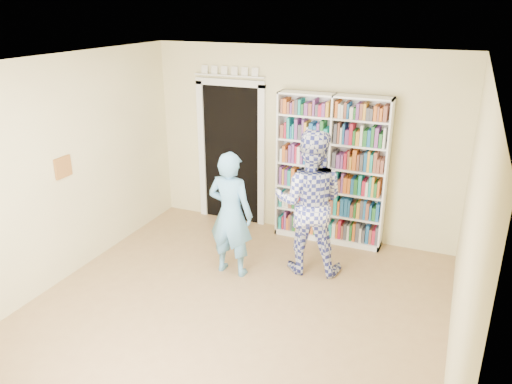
{
  "coord_description": "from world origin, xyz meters",
  "views": [
    {
      "loc": [
        2.07,
        -4.12,
        3.23
      ],
      "look_at": [
        -0.03,
        0.9,
        1.16
      ],
      "focal_mm": 35.0,
      "sensor_mm": 36.0,
      "label": 1
    }
  ],
  "objects": [
    {
      "name": "wall_back",
      "position": [
        0.0,
        2.5,
        1.35
      ],
      "size": [
        4.5,
        0.0,
        4.5
      ],
      "primitive_type": "plane",
      "rotation": [
        1.57,
        0.0,
        0.0
      ],
      "color": "beige",
      "rests_on": "floor"
    },
    {
      "name": "bookshelf",
      "position": [
        0.49,
        2.34,
        1.06
      ],
      "size": [
        1.53,
        0.29,
        2.11
      ],
      "rotation": [
        0.0,
        0.0,
        0.33
      ],
      "color": "white",
      "rests_on": "floor"
    },
    {
      "name": "doorway",
      "position": [
        -1.1,
        2.48,
        1.18
      ],
      "size": [
        1.1,
        0.08,
        2.43
      ],
      "color": "black",
      "rests_on": "floor"
    },
    {
      "name": "man_blue",
      "position": [
        -0.39,
        0.95,
        0.8
      ],
      "size": [
        0.6,
        0.4,
        1.6
      ],
      "primitive_type": "imported",
      "rotation": [
        0.0,
        0.0,
        3.11
      ],
      "color": "#5EA3D3",
      "rests_on": "floor"
    },
    {
      "name": "paper_sheet",
      "position": [
        0.57,
        1.23,
        0.95
      ],
      "size": [
        0.2,
        0.05,
        0.28
      ],
      "primitive_type": "cube",
      "rotation": [
        0.0,
        0.0,
        0.2
      ],
      "color": "white",
      "rests_on": "man_plaid"
    },
    {
      "name": "ceiling",
      "position": [
        0.0,
        0.0,
        2.7
      ],
      "size": [
        5.0,
        5.0,
        0.0
      ],
      "primitive_type": "plane",
      "rotation": [
        3.14,
        0.0,
        0.0
      ],
      "color": "white",
      "rests_on": "wall_back"
    },
    {
      "name": "floor",
      "position": [
        0.0,
        0.0,
        0.0
      ],
      "size": [
        5.0,
        5.0,
        0.0
      ],
      "primitive_type": "plane",
      "color": "#926C46",
      "rests_on": "ground"
    },
    {
      "name": "wall_right",
      "position": [
        2.25,
        0.0,
        1.35
      ],
      "size": [
        0.0,
        5.0,
        5.0
      ],
      "primitive_type": "plane",
      "rotation": [
        1.57,
        0.0,
        -1.57
      ],
      "color": "beige",
      "rests_on": "floor"
    },
    {
      "name": "man_plaid",
      "position": [
        0.47,
        1.4,
        0.92
      ],
      "size": [
        1.01,
        0.85,
        1.85
      ],
      "primitive_type": "imported",
      "rotation": [
        0.0,
        0.0,
        3.32
      ],
      "color": "navy",
      "rests_on": "floor"
    },
    {
      "name": "wall_left",
      "position": [
        -2.25,
        0.0,
        1.35
      ],
      "size": [
        0.0,
        5.0,
        5.0
      ],
      "primitive_type": "plane",
      "rotation": [
        1.57,
        0.0,
        1.57
      ],
      "color": "beige",
      "rests_on": "floor"
    },
    {
      "name": "wall_art",
      "position": [
        -2.23,
        0.2,
        1.4
      ],
      "size": [
        0.03,
        0.25,
        0.25
      ],
      "primitive_type": "cube",
      "color": "brown",
      "rests_on": "wall_left"
    }
  ]
}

